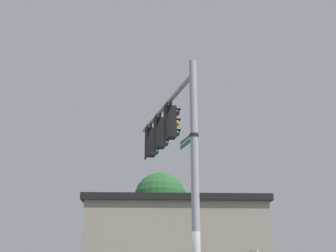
% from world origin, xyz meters
% --- Properties ---
extents(signal_pole, '(0.21, 0.21, 7.27)m').
position_xyz_m(signal_pole, '(0.00, 0.00, 3.63)').
color(signal_pole, '#ADB2B7').
rests_on(signal_pole, ground).
extents(mast_arm, '(5.43, 0.64, 0.14)m').
position_xyz_m(mast_arm, '(-2.71, -0.25, 6.85)').
color(mast_arm, '#ADB2B7').
extents(traffic_light_nearest_pole, '(0.54, 0.49, 1.31)m').
position_xyz_m(traffic_light_nearest_pole, '(-2.02, -0.16, 6.08)').
color(traffic_light_nearest_pole, black).
extents(traffic_light_mid_inner, '(0.54, 0.49, 1.31)m').
position_xyz_m(traffic_light_mid_inner, '(-3.21, -0.27, 6.08)').
color(traffic_light_mid_inner, black).
extents(traffic_light_mid_outer, '(0.54, 0.49, 1.31)m').
position_xyz_m(traffic_light_mid_outer, '(-4.39, -0.38, 6.08)').
color(traffic_light_mid_outer, black).
extents(street_name_sign, '(1.23, 0.25, 0.22)m').
position_xyz_m(street_name_sign, '(-0.35, -0.03, 5.05)').
color(street_name_sign, '#147238').
extents(tree_by_storefront, '(2.85, 2.85, 6.78)m').
position_xyz_m(tree_by_storefront, '(-12.56, 1.62, 5.32)').
color(tree_by_storefront, '#4C3823').
rests_on(tree_by_storefront, ground).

